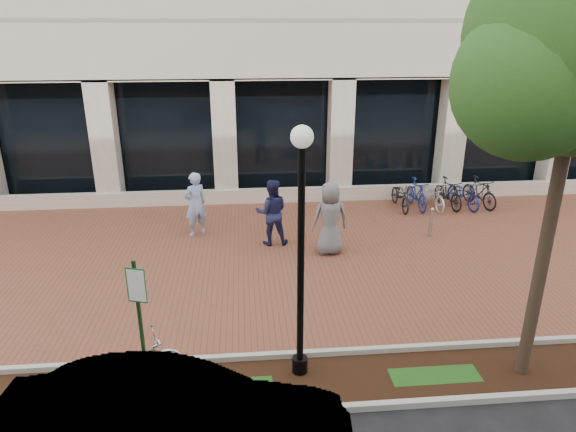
{
  "coord_description": "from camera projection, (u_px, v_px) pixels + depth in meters",
  "views": [
    {
      "loc": [
        -1.41,
        -12.57,
        5.9
      ],
      "look_at": [
        -0.34,
        -0.8,
        1.45
      ],
      "focal_mm": 32.0,
      "sensor_mm": 36.0,
      "label": 1
    }
  ],
  "objects": [
    {
      "name": "ground",
      "position": [
        298.0,
        255.0,
        13.91
      ],
      "size": [
        120.0,
        120.0,
        0.0
      ],
      "primitive_type": "plane",
      "color": "black",
      "rests_on": "ground"
    },
    {
      "name": "brick_plaza",
      "position": [
        298.0,
        255.0,
        13.91
      ],
      "size": [
        40.0,
        9.0,
        0.01
      ],
      "primitive_type": "cube",
      "color": "brown",
      "rests_on": "ground"
    },
    {
      "name": "planting_strip",
      "position": [
        330.0,
        381.0,
        9.02
      ],
      "size": [
        40.0,
        1.5,
        0.01
      ],
      "primitive_type": "cube",
      "color": "black",
      "rests_on": "ground"
    },
    {
      "name": "curb_plaza_side",
      "position": [
        324.0,
        353.0,
        9.7
      ],
      "size": [
        40.0,
        0.12,
        0.12
      ],
      "primitive_type": "cube",
      "color": "#AFB0A6",
      "rests_on": "ground"
    },
    {
      "name": "curb_street_side",
      "position": [
        338.0,
        408.0,
        8.3
      ],
      "size": [
        40.0,
        0.12,
        0.12
      ],
      "primitive_type": "cube",
      "color": "#AFB0A6",
      "rests_on": "ground"
    },
    {
      "name": "parking_sign",
      "position": [
        139.0,
        308.0,
        8.44
      ],
      "size": [
        0.34,
        0.07,
        2.36
      ],
      "rotation": [
        0.0,
        0.0,
        -0.31
      ],
      "color": "#143818",
      "rests_on": "ground"
    },
    {
      "name": "lamppost",
      "position": [
        301.0,
        244.0,
        8.38
      ],
      "size": [
        0.36,
        0.36,
        4.47
      ],
      "color": "black",
      "rests_on": "ground"
    },
    {
      "name": "locked_bicycle",
      "position": [
        128.0,
        367.0,
        8.61
      ],
      "size": [
        2.0,
        1.34,
        1.0
      ],
      "primitive_type": "imported",
      "rotation": [
        0.0,
        0.0,
        1.96
      ],
      "color": "silver",
      "rests_on": "ground"
    },
    {
      "name": "pedestrian_left",
      "position": [
        195.0,
        204.0,
        14.96
      ],
      "size": [
        0.84,
        0.75,
        1.92
      ],
      "primitive_type": "imported",
      "rotation": [
        0.0,
        0.0,
        3.69
      ],
      "color": "#99B1E5",
      "rests_on": "ground"
    },
    {
      "name": "pedestrian_mid",
      "position": [
        272.0,
        212.0,
        14.34
      ],
      "size": [
        0.93,
        0.73,
        1.9
      ],
      "primitive_type": "imported",
      "rotation": [
        0.0,
        0.0,
        3.13
      ],
      "color": "#1D1F4A",
      "rests_on": "ground"
    },
    {
      "name": "pedestrian_right",
      "position": [
        330.0,
        219.0,
        13.73
      ],
      "size": [
        1.05,
        0.75,
        2.01
      ],
      "primitive_type": "imported",
      "rotation": [
        0.0,
        0.0,
        3.26
      ],
      "color": "slate",
      "rests_on": "ground"
    },
    {
      "name": "bollard",
      "position": [
        431.0,
        222.0,
        14.99
      ],
      "size": [
        0.12,
        0.12,
        0.91
      ],
      "color": "#ADADB1",
      "rests_on": "ground"
    },
    {
      "name": "bike_rack_cluster",
      "position": [
        440.0,
        194.0,
        17.38
      ],
      "size": [
        3.54,
        1.83,
        1.01
      ],
      "rotation": [
        0.0,
        0.0,
        0.13
      ],
      "color": "black",
      "rests_on": "ground"
    }
  ]
}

